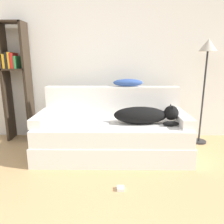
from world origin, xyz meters
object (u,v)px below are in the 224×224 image
Objects in this scene: couch at (112,138)px; throw_pillow at (128,83)px; power_adapter at (121,188)px; floor_lamp at (207,59)px; bookshelf at (16,76)px; laptop at (96,124)px; dog at (146,115)px.

throw_pillow is at bearing 60.90° from couch.
couch is at bearing 96.32° from power_adapter.
throw_pillow is 0.28× the size of floor_lamp.
couch is 1.68m from floor_lamp.
throw_pillow is 0.24× the size of bookshelf.
floor_lamp is 2.09m from power_adapter.
laptop is at bearing -28.79° from bookshelf.
power_adapter is at bearing -83.68° from couch.
laptop is at bearing -160.29° from floor_lamp.
bookshelf reaches higher than power_adapter.
dog is 2.33× the size of laptop.
throw_pillow is 1.49m from power_adapter.
dog is at bearing -150.57° from floor_lamp.
couch is 0.84m from power_adapter.
dog is at bearing -67.61° from throw_pillow.
dog reaches higher than couch.
couch is 1.09× the size of bookshelf.
bookshelf is 24.66× the size of power_adapter.
floor_lamp is 21.16× the size of power_adapter.
floor_lamp is (0.88, 0.50, 0.66)m from dog.
laptop is 4.85× the size of power_adapter.
bookshelf reaches higher than dog.
throw_pillow is (0.41, 0.50, 0.44)m from laptop.
throw_pillow is at bearing 83.92° from power_adapter.
couch is 5.57× the size of laptop.
laptop is at bearing 112.36° from power_adapter.
laptop is (-0.20, -0.11, 0.23)m from couch.
floor_lamp is at bearing -2.90° from bookshelf.
laptop is (-0.61, -0.04, -0.10)m from dog.
throw_pillow is at bearing 112.39° from dog.
bookshelf is (-1.63, 0.16, 0.07)m from throw_pillow.
bookshelf reaches higher than throw_pillow.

